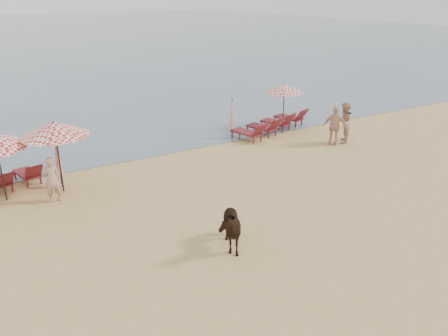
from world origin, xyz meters
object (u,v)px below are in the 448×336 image
object	(u,v)px
umbrella_open_left_a	(54,129)
beachgoer_left	(52,180)
cow	(227,226)
beachgoer_right_a	(344,123)
umbrella_closed_right	(232,113)
beachgoer_right_b	(335,126)
umbrella_closed_left	(57,152)
lounger_cluster_right	(273,124)
umbrella_open_right	(284,88)

from	to	relation	value
umbrella_open_left_a	beachgoer_left	bearing A→B (deg)	-116.37
cow	beachgoer_right_a	xyz separation A→B (m)	(9.36, 5.12, 0.30)
umbrella_closed_right	beachgoer_right_b	world-z (taller)	umbrella_closed_right
umbrella_closed_right	beachgoer_right_b	xyz separation A→B (m)	(3.57, -3.26, -0.33)
beachgoer_left	beachgoer_right_a	world-z (taller)	beachgoer_right_a
umbrella_closed_left	beachgoer_right_a	distance (m)	12.64
cow	umbrella_open_left_a	bearing A→B (deg)	137.85
umbrella_open_left_a	cow	xyz separation A→B (m)	(3.21, -6.14, -1.66)
umbrella_open_left_a	beachgoer_right_b	size ratio (longest dim) A/B	1.42
umbrella_open_left_a	beachgoer_right_a	bearing A→B (deg)	0.72
cow	beachgoer_right_a	size ratio (longest dim) A/B	0.82
umbrella_open_left_a	umbrella_closed_left	bearing A→B (deg)	91.91
umbrella_open_left_a	umbrella_closed_right	xyz separation A→B (m)	(8.38, 2.18, -1.09)
lounger_cluster_right	beachgoer_right_b	size ratio (longest dim) A/B	2.51
umbrella_open_left_a	beachgoer_right_b	distance (m)	12.09
umbrella_open_right	beachgoer_right_b	bearing A→B (deg)	-93.00
umbrella_open_left_a	beachgoer_right_a	distance (m)	12.69
umbrella_closed_left	umbrella_closed_right	xyz separation A→B (m)	(8.36, 1.77, -0.11)
beachgoer_left	umbrella_open_right	bearing A→B (deg)	-163.45
umbrella_closed_right	cow	world-z (taller)	umbrella_closed_right
umbrella_closed_left	umbrella_closed_right	bearing A→B (deg)	11.97
lounger_cluster_right	beachgoer_right_a	size ratio (longest dim) A/B	2.38
umbrella_open_right	beachgoer_right_a	size ratio (longest dim) A/B	1.22
lounger_cluster_right	umbrella_closed_left	size ratio (longest dim) A/B	2.09
umbrella_closed_right	beachgoer_left	xyz separation A→B (m)	(-8.81, -2.86, -0.44)
beachgoer_right_a	beachgoer_right_b	size ratio (longest dim) A/B	1.06
umbrella_closed_right	beachgoer_left	bearing A→B (deg)	-161.99
umbrella_open_left_a	umbrella_open_right	size ratio (longest dim) A/B	1.11
beachgoer_right_a	beachgoer_right_b	distance (m)	0.63
umbrella_closed_left	beachgoer_right_b	size ratio (longest dim) A/B	1.20
beachgoer_right_b	umbrella_closed_right	bearing A→B (deg)	-1.05
umbrella_closed_right	cow	xyz separation A→B (m)	(-5.17, -8.32, -0.57)
umbrella_closed_left	cow	distance (m)	7.31
lounger_cluster_right	beachgoer_right_b	bearing A→B (deg)	-83.61
umbrella_open_right	beachgoer_left	distance (m)	12.36
umbrella_closed_left	beachgoer_right_b	distance (m)	12.03
umbrella_closed_right	beachgoer_right_a	world-z (taller)	umbrella_closed_right
cow	beachgoer_right_b	bearing A→B (deg)	50.29
umbrella_closed_right	cow	distance (m)	9.81
umbrella_open_left_a	cow	distance (m)	7.13
umbrella_closed_right	beachgoer_left	size ratio (longest dim) A/B	1.26
umbrella_closed_right	cow	bearing A→B (deg)	-121.87
umbrella_open_left_a	cow	bearing A→B (deg)	-57.02
lounger_cluster_right	umbrella_open_right	world-z (taller)	umbrella_open_right
umbrella_open_right	beachgoer_right_a	world-z (taller)	umbrella_open_right
umbrella_open_left_a	umbrella_closed_right	size ratio (longest dim) A/B	1.28
cow	beachgoer_right_b	distance (m)	10.10
umbrella_open_right	umbrella_closed_left	distance (m)	11.66
cow	beachgoer_right_b	world-z (taller)	beachgoer_right_b
umbrella_open_right	beachgoer_right_b	distance (m)	3.55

